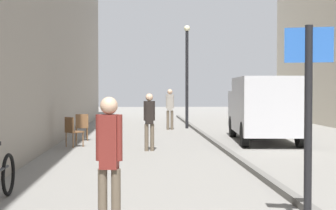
{
  "coord_description": "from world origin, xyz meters",
  "views": [
    {
      "loc": [
        -0.86,
        -1.74,
        1.79
      ],
      "look_at": [
        -0.26,
        9.44,
        1.46
      ],
      "focal_mm": 54.96,
      "sensor_mm": 36.0,
      "label": 1
    }
  ],
  "objects": [
    {
      "name": "street_sign_post",
      "position": [
        1.25,
        4.62,
        1.55
      ],
      "size": [
        0.59,
        0.19,
        2.6
      ],
      "rotation": [
        0.0,
        0.0,
        2.86
      ],
      "color": "black",
      "rests_on": "ground_plane"
    },
    {
      "name": "kerb_strip",
      "position": [
        1.58,
        12.0,
        0.06
      ],
      "size": [
        0.16,
        40.0,
        0.12
      ],
      "primitive_type": "cube",
      "color": "#615F5B",
      "rests_on": "ground_plane"
    },
    {
      "name": "pedestrian_mid_block",
      "position": [
        0.46,
        21.19,
        1.05
      ],
      "size": [
        0.36,
        0.24,
        1.82
      ],
      "rotation": [
        0.0,
        0.0,
        -0.01
      ],
      "color": "brown",
      "rests_on": "ground_plane"
    },
    {
      "name": "ground_plane",
      "position": [
        0.0,
        12.0,
        0.0
      ],
      "size": [
        80.0,
        80.0,
        0.0
      ],
      "primitive_type": "plane",
      "color": "gray"
    },
    {
      "name": "delivery_van",
      "position": [
        3.36,
        15.64,
        1.19
      ],
      "size": [
        2.31,
        5.19,
        2.2
      ],
      "rotation": [
        0.0,
        0.0,
        -0.08
      ],
      "color": "#B7B7BC",
      "rests_on": "ground_plane"
    },
    {
      "name": "lamp_post",
      "position": [
        1.29,
        21.93,
        2.72
      ],
      "size": [
        0.28,
        0.28,
        4.76
      ],
      "color": "black",
      "rests_on": "ground_plane"
    },
    {
      "name": "pedestrian_far_crossing",
      "position": [
        -0.6,
        13.23,
        0.97
      ],
      "size": [
        0.33,
        0.22,
        1.68
      ],
      "rotation": [
        0.0,
        0.0,
        3.27
      ],
      "color": "brown",
      "rests_on": "ground_plane"
    },
    {
      "name": "cafe_chair_by_doorway",
      "position": [
        -2.99,
        14.38,
        0.55
      ],
      "size": [
        0.62,
        0.62,
        0.94
      ],
      "rotation": [
        0.0,
        0.0,
        5.45
      ],
      "color": "brown",
      "rests_on": "ground_plane"
    },
    {
      "name": "pedestrian_main_foreground",
      "position": [
        -1.25,
        4.68,
        0.98
      ],
      "size": [
        0.34,
        0.22,
        1.7
      ],
      "rotation": [
        0.0,
        0.0,
        -0.16
      ],
      "color": "brown",
      "rests_on": "ground_plane"
    },
    {
      "name": "bicycle_leaning",
      "position": [
        -3.09,
        6.47,
        0.38
      ],
      "size": [
        0.1,
        1.77,
        0.98
      ],
      "rotation": [
        0.0,
        0.0,
        -0.01
      ],
      "color": "black",
      "rests_on": "ground_plane"
    },
    {
      "name": "cafe_chair_near_window",
      "position": [
        -2.91,
        16.34,
        0.55
      ],
      "size": [
        0.51,
        0.51,
        0.94
      ],
      "rotation": [
        0.0,
        0.0,
        0.17
      ],
      "color": "brown",
      "rests_on": "ground_plane"
    }
  ]
}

